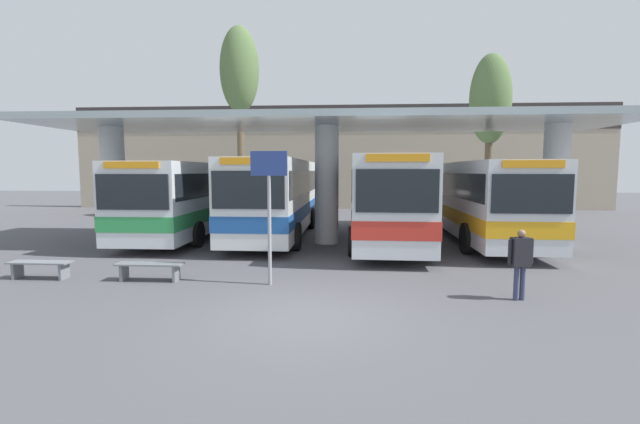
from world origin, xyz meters
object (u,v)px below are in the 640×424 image
at_px(waiting_bench_near_pillar, 150,268).
at_px(info_sign_platform, 269,191).
at_px(waiting_bench_mid_platform, 40,266).
at_px(pedestrian_waiting, 520,257).
at_px(transit_bus_right_bay, 385,195).
at_px(poplar_tree_behind_left, 490,102).
at_px(transit_bus_center_bay, 277,194).
at_px(poplar_tree_behind_right, 240,74).
at_px(transit_bus_left_bay, 195,195).
at_px(transit_bus_far_right_bay, 476,196).

xyz_separation_m(waiting_bench_near_pillar, info_sign_platform, (3.18, -0.16, 2.01)).
bearing_deg(waiting_bench_mid_platform, pedestrian_waiting, -5.16).
xyz_separation_m(waiting_bench_mid_platform, pedestrian_waiting, (11.87, -1.07, 0.62)).
distance_m(waiting_bench_near_pillar, waiting_bench_mid_platform, 2.98).
distance_m(transit_bus_right_bay, info_sign_platform, 7.88).
bearing_deg(waiting_bench_mid_platform, poplar_tree_behind_left, 38.21).
relative_size(transit_bus_center_bay, poplar_tree_behind_right, 0.91).
bearing_deg(transit_bus_left_bay, pedestrian_waiting, 138.32).
bearing_deg(transit_bus_left_bay, poplar_tree_behind_right, -94.65).
relative_size(transit_bus_right_bay, poplar_tree_behind_left, 1.28).
distance_m(transit_bus_right_bay, pedestrian_waiting, 8.37).
distance_m(transit_bus_right_bay, waiting_bench_mid_platform, 11.90).
xyz_separation_m(transit_bus_far_right_bay, poplar_tree_behind_left, (1.78, 4.26, 4.54)).
distance_m(transit_bus_far_right_bay, waiting_bench_mid_platform, 15.55).
xyz_separation_m(transit_bus_right_bay, poplar_tree_behind_left, (5.65, 5.05, 4.46)).
xyz_separation_m(transit_bus_left_bay, poplar_tree_behind_right, (0.48, 6.45, 6.75)).
xyz_separation_m(transit_bus_center_bay, transit_bus_right_bay, (4.55, -0.66, 0.03)).
distance_m(transit_bus_center_bay, transit_bus_right_bay, 4.59).
bearing_deg(pedestrian_waiting, waiting_bench_near_pillar, 163.52).
height_order(waiting_bench_mid_platform, poplar_tree_behind_left, poplar_tree_behind_left).
distance_m(transit_bus_left_bay, waiting_bench_mid_platform, 8.53).
height_order(transit_bus_left_bay, poplar_tree_behind_left, poplar_tree_behind_left).
bearing_deg(pedestrian_waiting, transit_bus_far_right_bay, 70.30).
distance_m(transit_bus_center_bay, poplar_tree_behind_left, 11.97).
bearing_deg(transit_bus_left_bay, info_sign_platform, 120.02).
relative_size(transit_bus_center_bay, transit_bus_far_right_bay, 0.89).
height_order(transit_bus_left_bay, transit_bus_right_bay, transit_bus_right_bay).
height_order(transit_bus_right_bay, poplar_tree_behind_right, poplar_tree_behind_right).
relative_size(waiting_bench_mid_platform, poplar_tree_behind_right, 0.14).
distance_m(transit_bus_left_bay, poplar_tree_behind_right, 9.35).
bearing_deg(transit_bus_far_right_bay, poplar_tree_behind_left, -111.57).
distance_m(transit_bus_left_bay, info_sign_platform, 9.86).
xyz_separation_m(transit_bus_far_right_bay, pedestrian_waiting, (-1.56, -8.78, -0.83)).
distance_m(waiting_bench_mid_platform, info_sign_platform, 6.48).
height_order(transit_bus_left_bay, transit_bus_center_bay, transit_bus_center_bay).
height_order(transit_bus_center_bay, waiting_bench_near_pillar, transit_bus_center_bay).
relative_size(transit_bus_far_right_bay, waiting_bench_mid_platform, 7.13).
distance_m(poplar_tree_behind_left, poplar_tree_behind_right, 14.01).
relative_size(transit_bus_left_bay, waiting_bench_mid_platform, 7.08).
relative_size(transit_bus_far_right_bay, pedestrian_waiting, 7.35).
xyz_separation_m(info_sign_platform, pedestrian_waiting, (5.71, -0.91, -1.39)).
bearing_deg(poplar_tree_behind_right, transit_bus_right_bay, -44.84).
relative_size(transit_bus_left_bay, pedestrian_waiting, 7.30).
xyz_separation_m(transit_bus_left_bay, transit_bus_right_bay, (8.39, -1.40, 0.09)).
height_order(transit_bus_center_bay, transit_bus_right_bay, transit_bus_right_bay).
xyz_separation_m(transit_bus_far_right_bay, waiting_bench_near_pillar, (-10.45, -7.71, -1.44)).
xyz_separation_m(transit_bus_far_right_bay, waiting_bench_mid_platform, (-13.43, -7.71, -1.44)).
height_order(transit_bus_left_bay, transit_bus_far_right_bay, transit_bus_far_right_bay).
height_order(waiting_bench_near_pillar, info_sign_platform, info_sign_platform).
distance_m(waiting_bench_near_pillar, poplar_tree_behind_left, 18.13).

